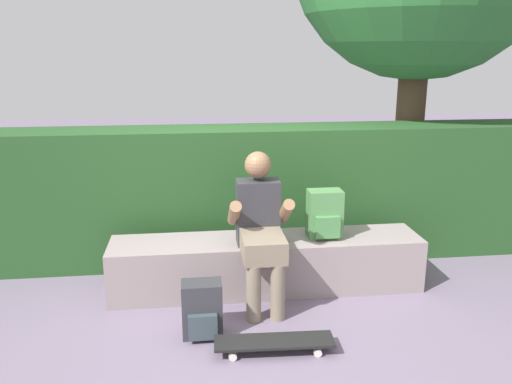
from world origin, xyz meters
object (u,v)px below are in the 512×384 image
Objects in this scene: person_skater at (260,225)px; backpack_on_bench at (325,215)px; backpack_on_ground at (202,310)px; skateboard_near_person at (274,342)px; bench_main at (267,264)px.

backpack_on_bench is at bearing 20.41° from person_skater.
backpack_on_ground is at bearing -134.63° from person_skater.
backpack_on_ground reaches higher than skateboard_near_person.
backpack_on_bench is (0.57, 0.21, -0.01)m from person_skater.
backpack_on_bench is at bearing 33.57° from backpack_on_ground.
person_skater is 0.60m from backpack_on_bench.
backpack_on_ground is at bearing 149.23° from skateboard_near_person.
person_skater is 2.98× the size of backpack_on_bench.
bench_main is 0.90m from backpack_on_ground.
backpack_on_bench is 1.00× the size of backpack_on_ground.
bench_main is 6.44× the size of backpack_on_bench.
person_skater reaches higher than skateboard_near_person.
backpack_on_bench reaches higher than skateboard_near_person.
backpack_on_ground is (-0.47, -0.48, -0.45)m from person_skater.
bench_main is 0.48m from person_skater.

